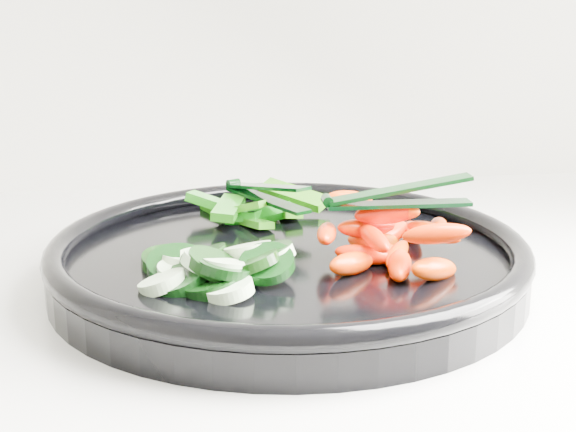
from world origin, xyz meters
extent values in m
cylinder|color=black|center=(-0.30, 1.66, 0.94)|extent=(0.48, 0.48, 0.02)
torus|color=black|center=(-0.30, 1.66, 0.96)|extent=(0.49, 0.49, 0.02)
cylinder|color=black|center=(-0.38, 1.59, 0.96)|extent=(0.06, 0.06, 0.03)
cylinder|color=beige|center=(-0.39, 1.59, 0.96)|extent=(0.03, 0.04, 0.02)
cylinder|color=black|center=(-0.36, 1.61, 0.96)|extent=(0.05, 0.05, 0.03)
cylinder|color=beige|center=(-0.38, 1.63, 0.96)|extent=(0.04, 0.04, 0.02)
cylinder|color=black|center=(-0.38, 1.62, 0.96)|extent=(0.06, 0.06, 0.03)
cylinder|color=beige|center=(-0.37, 1.62, 0.96)|extent=(0.05, 0.05, 0.02)
cylinder|color=black|center=(-0.36, 1.58, 0.96)|extent=(0.05, 0.06, 0.02)
cylinder|color=#D4F5C4|center=(-0.35, 1.57, 0.96)|extent=(0.05, 0.05, 0.02)
cylinder|color=black|center=(-0.35, 1.64, 0.96)|extent=(0.05, 0.05, 0.02)
cylinder|color=#D2F2C1|center=(-0.34, 1.62, 0.96)|extent=(0.04, 0.04, 0.02)
cylinder|color=black|center=(-0.37, 1.62, 0.96)|extent=(0.06, 0.06, 0.02)
cylinder|color=beige|center=(-0.38, 1.63, 0.96)|extent=(0.05, 0.05, 0.01)
cylinder|color=black|center=(-0.39, 1.63, 0.96)|extent=(0.06, 0.06, 0.02)
cylinder|color=beige|center=(-0.38, 1.61, 0.96)|extent=(0.03, 0.03, 0.01)
cylinder|color=black|center=(-0.37, 1.64, 0.96)|extent=(0.06, 0.06, 0.03)
cylinder|color=beige|center=(-0.38, 1.62, 0.96)|extent=(0.04, 0.04, 0.02)
cylinder|color=black|center=(-0.33, 1.59, 0.97)|extent=(0.05, 0.05, 0.02)
cylinder|color=#D8F8C6|center=(-0.31, 1.61, 0.97)|extent=(0.04, 0.04, 0.02)
cylinder|color=black|center=(-0.36, 1.59, 0.97)|extent=(0.06, 0.06, 0.03)
cylinder|color=#D0F0C0|center=(-0.36, 1.60, 0.97)|extent=(0.04, 0.04, 0.02)
cylinder|color=black|center=(-0.32, 1.59, 0.97)|extent=(0.05, 0.05, 0.03)
cylinder|color=beige|center=(-0.32, 1.59, 0.97)|extent=(0.03, 0.03, 0.02)
cylinder|color=black|center=(-0.32, 1.61, 0.97)|extent=(0.06, 0.05, 0.02)
cylinder|color=#DCF1C0|center=(-0.33, 1.62, 0.97)|extent=(0.05, 0.05, 0.02)
cylinder|color=black|center=(-0.35, 1.58, 0.97)|extent=(0.05, 0.05, 0.02)
cylinder|color=#DBFAC8|center=(-0.35, 1.59, 0.97)|extent=(0.04, 0.04, 0.02)
ellipsoid|color=#F34100|center=(-0.22, 1.62, 0.96)|extent=(0.03, 0.04, 0.02)
ellipsoid|color=#FF2700|center=(-0.24, 1.62, 0.96)|extent=(0.05, 0.03, 0.02)
ellipsoid|color=#F41200|center=(-0.22, 1.59, 0.96)|extent=(0.03, 0.05, 0.02)
ellipsoid|color=#EF2C00|center=(-0.22, 1.65, 0.96)|extent=(0.02, 0.04, 0.02)
ellipsoid|color=#E55700|center=(-0.20, 1.58, 0.96)|extent=(0.05, 0.04, 0.03)
ellipsoid|color=#FF5E00|center=(-0.22, 1.64, 0.96)|extent=(0.04, 0.04, 0.02)
ellipsoid|color=#EF1B00|center=(-0.26, 1.60, 0.96)|extent=(0.05, 0.04, 0.03)
ellipsoid|color=#F86400|center=(-0.23, 1.63, 0.96)|extent=(0.05, 0.05, 0.03)
ellipsoid|color=red|center=(-0.19, 1.67, 0.96)|extent=(0.02, 0.05, 0.02)
ellipsoid|color=#FF1900|center=(-0.21, 1.67, 0.96)|extent=(0.05, 0.05, 0.02)
ellipsoid|color=#FE3C00|center=(-0.27, 1.63, 0.98)|extent=(0.03, 0.05, 0.02)
ellipsoid|color=#EB4100|center=(-0.18, 1.64, 0.98)|extent=(0.03, 0.05, 0.02)
ellipsoid|color=red|center=(-0.23, 1.65, 0.98)|extent=(0.04, 0.03, 0.02)
ellipsoid|color=#EB0D00|center=(-0.24, 1.61, 0.98)|extent=(0.02, 0.05, 0.02)
ellipsoid|color=red|center=(-0.24, 1.64, 0.98)|extent=(0.05, 0.03, 0.02)
ellipsoid|color=#FD3200|center=(-0.19, 1.62, 0.98)|extent=(0.04, 0.04, 0.02)
ellipsoid|color=#F33500|center=(-0.21, 1.63, 0.99)|extent=(0.04, 0.04, 0.02)
ellipsoid|color=#FF3100|center=(-0.24, 1.68, 0.99)|extent=(0.04, 0.02, 0.02)
ellipsoid|color=red|center=(-0.22, 1.63, 0.99)|extent=(0.05, 0.03, 0.02)
ellipsoid|color=#E64200|center=(-0.20, 1.57, 0.99)|extent=(0.05, 0.03, 0.02)
cube|color=#0A6E10|center=(-0.31, 1.76, 0.96)|extent=(0.04, 0.06, 0.02)
cube|color=#1E6109|center=(-0.28, 1.75, 0.96)|extent=(0.02, 0.05, 0.02)
cube|color=#1C6209|center=(-0.31, 1.73, 0.96)|extent=(0.03, 0.04, 0.01)
cube|color=#0A700C|center=(-0.31, 1.75, 0.96)|extent=(0.06, 0.02, 0.02)
cube|color=#096209|center=(-0.34, 1.78, 0.96)|extent=(0.04, 0.05, 0.01)
cube|color=#206409|center=(-0.33, 1.74, 0.97)|extent=(0.05, 0.04, 0.02)
cube|color=#0A710C|center=(-0.35, 1.76, 0.97)|extent=(0.06, 0.04, 0.02)
cube|color=#0A700F|center=(-0.34, 1.75, 0.97)|extent=(0.04, 0.07, 0.01)
cube|color=#20690A|center=(-0.27, 1.78, 0.97)|extent=(0.06, 0.06, 0.02)
cylinder|color=black|center=(-0.27, 1.63, 1.00)|extent=(0.01, 0.01, 0.01)
cube|color=black|center=(-0.22, 1.63, 1.00)|extent=(0.11, 0.02, 0.00)
cube|color=black|center=(-0.22, 1.63, 1.01)|extent=(0.11, 0.02, 0.02)
cylinder|color=black|center=(-0.33, 1.80, 0.98)|extent=(0.01, 0.01, 0.01)
cube|color=black|center=(-0.30, 1.75, 0.97)|extent=(0.07, 0.10, 0.00)
cube|color=black|center=(-0.30, 1.75, 0.99)|extent=(0.07, 0.10, 0.02)
camera|label=1|loc=(-0.38, 1.06, 1.15)|focal=50.00mm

